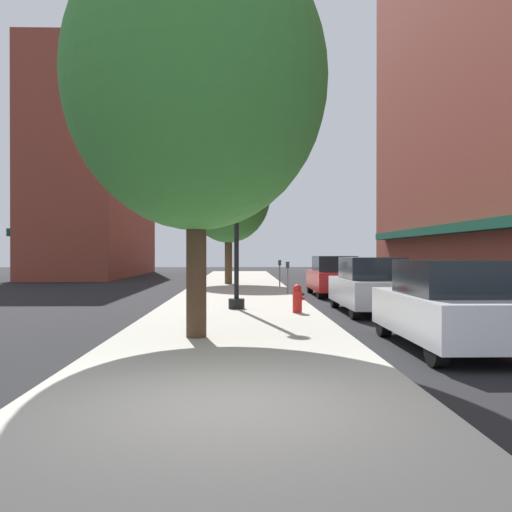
# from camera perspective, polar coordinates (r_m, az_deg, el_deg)

# --- Properties ---
(ground_plane) EXTENTS (90.00, 90.00, 0.00)m
(ground_plane) POSITION_cam_1_polar(r_m,az_deg,el_deg) (24.49, 7.51, -3.86)
(ground_plane) COLOR black
(sidewalk_slab) EXTENTS (4.80, 50.00, 0.12)m
(sidewalk_slab) POSITION_cam_1_polar(r_m,az_deg,el_deg) (25.19, -1.89, -3.61)
(sidewalk_slab) COLOR #A8A399
(sidewalk_slab) RESTS_ON ground
(building_far_background) EXTENTS (6.80, 18.00, 15.59)m
(building_far_background) POSITION_cam_1_polar(r_m,az_deg,el_deg) (44.96, -16.05, 7.97)
(building_far_background) COLOR brown
(building_far_background) RESTS_ON ground
(lamppost) EXTENTS (0.48, 0.48, 5.90)m
(lamppost) POSITION_cam_1_polar(r_m,az_deg,el_deg) (16.55, -2.03, 5.22)
(lamppost) COLOR black
(lamppost) RESTS_ON sidewalk_slab
(fire_hydrant) EXTENTS (0.33, 0.26, 0.79)m
(fire_hydrant) POSITION_cam_1_polar(r_m,az_deg,el_deg) (15.47, 4.30, -4.38)
(fire_hydrant) COLOR red
(fire_hydrant) RESTS_ON sidewalk_slab
(parking_meter_near) EXTENTS (0.14, 0.09, 1.31)m
(parking_meter_near) POSITION_cam_1_polar(r_m,az_deg,el_deg) (27.22, 2.46, -1.44)
(parking_meter_near) COLOR slate
(parking_meter_near) RESTS_ON sidewalk_slab
(parking_meter_far) EXTENTS (0.14, 0.09, 1.31)m
(parking_meter_far) POSITION_cam_1_polar(r_m,az_deg,el_deg) (22.55, 3.28, -1.81)
(parking_meter_far) COLOR slate
(parking_meter_far) RESTS_ON sidewalk_slab
(tree_near) EXTENTS (5.19, 5.19, 8.08)m
(tree_near) POSITION_cam_1_polar(r_m,az_deg,el_deg) (11.51, -6.19, 17.61)
(tree_near) COLOR #422D1E
(tree_near) RESTS_ON sidewalk_slab
(tree_mid) EXTENTS (4.54, 4.54, 7.44)m
(tree_mid) POSITION_cam_1_polar(r_m,az_deg,el_deg) (29.99, -2.86, 6.35)
(tree_mid) COLOR #4C3823
(tree_mid) RESTS_ON sidewalk_slab
(car_white) EXTENTS (1.80, 4.30, 1.66)m
(car_white) POSITION_cam_1_polar(r_m,az_deg,el_deg) (10.83, 19.26, -4.89)
(car_white) COLOR black
(car_white) RESTS_ON ground
(car_silver) EXTENTS (1.80, 4.30, 1.66)m
(car_silver) POSITION_cam_1_polar(r_m,az_deg,el_deg) (16.76, 11.72, -3.03)
(car_silver) COLOR black
(car_silver) RESTS_ON ground
(car_red) EXTENTS (1.80, 4.30, 1.66)m
(car_red) POSITION_cam_1_polar(r_m,az_deg,el_deg) (23.18, 8.01, -2.10)
(car_red) COLOR black
(car_red) RESTS_ON ground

